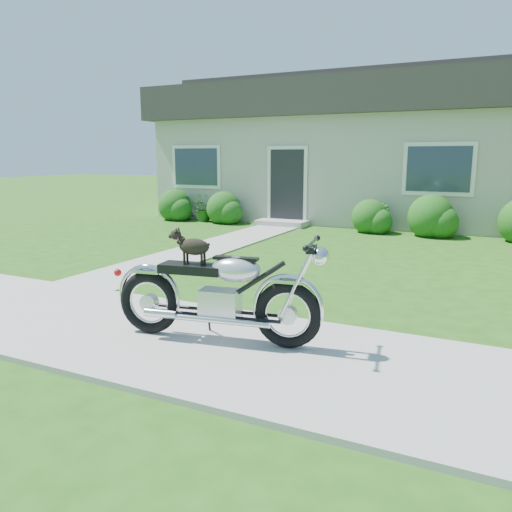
{
  "coord_description": "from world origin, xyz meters",
  "views": [
    {
      "loc": [
        3.88,
        -4.12,
        1.88
      ],
      "look_at": [
        1.39,
        1.0,
        0.75
      ],
      "focal_mm": 35.0,
      "sensor_mm": 36.0,
      "label": 1
    }
  ],
  "objects_px": {
    "house": "(367,149)",
    "potted_plant_left": "(202,208)",
    "potted_plant_right": "(381,218)",
    "motorcycle_with_dog": "(220,293)"
  },
  "relations": [
    {
      "from": "potted_plant_left",
      "to": "potted_plant_right",
      "type": "relative_size",
      "value": 1.04
    },
    {
      "from": "potted_plant_right",
      "to": "potted_plant_left",
      "type": "bearing_deg",
      "value": 180.0
    },
    {
      "from": "potted_plant_left",
      "to": "potted_plant_right",
      "type": "xyz_separation_m",
      "value": [
        5.3,
        0.0,
        -0.01
      ]
    },
    {
      "from": "potted_plant_left",
      "to": "potted_plant_right",
      "type": "distance_m",
      "value": 5.3
    },
    {
      "from": "house",
      "to": "motorcycle_with_dog",
      "type": "bearing_deg",
      "value": -83.1
    },
    {
      "from": "potted_plant_left",
      "to": "house",
      "type": "bearing_deg",
      "value": 40.41
    },
    {
      "from": "house",
      "to": "potted_plant_left",
      "type": "bearing_deg",
      "value": -139.59
    },
    {
      "from": "potted_plant_right",
      "to": "motorcycle_with_dog",
      "type": "distance_m",
      "value": 8.49
    },
    {
      "from": "house",
      "to": "potted_plant_right",
      "type": "bearing_deg",
      "value": -69.93
    },
    {
      "from": "house",
      "to": "potted_plant_left",
      "type": "height_order",
      "value": "house"
    }
  ]
}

